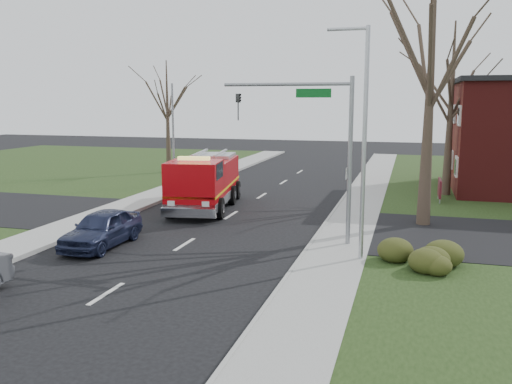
# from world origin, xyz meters

# --- Properties ---
(ground) EXTENTS (120.00, 120.00, 0.00)m
(ground) POSITION_xyz_m (0.00, 0.00, 0.00)
(ground) COLOR black
(ground) RESTS_ON ground
(sidewalk_right) EXTENTS (2.40, 80.00, 0.15)m
(sidewalk_right) POSITION_xyz_m (6.20, 0.00, 0.07)
(sidewalk_right) COLOR gray
(sidewalk_right) RESTS_ON ground
(sidewalk_left) EXTENTS (2.40, 80.00, 0.15)m
(sidewalk_left) POSITION_xyz_m (-6.20, 0.00, 0.07)
(sidewalk_left) COLOR gray
(sidewalk_left) RESTS_ON ground
(health_center_sign) EXTENTS (0.12, 2.00, 1.40)m
(health_center_sign) POSITION_xyz_m (10.50, 12.50, 0.88)
(health_center_sign) COLOR #53131D
(health_center_sign) RESTS_ON ground
(hedge_corner) EXTENTS (2.80, 2.00, 0.90)m
(hedge_corner) POSITION_xyz_m (9.00, -1.00, 0.58)
(hedge_corner) COLOR #303714
(hedge_corner) RESTS_ON lawn_right
(bare_tree_near) EXTENTS (6.00, 6.00, 12.00)m
(bare_tree_near) POSITION_xyz_m (9.50, 6.00, 7.41)
(bare_tree_near) COLOR #3A2E22
(bare_tree_near) RESTS_ON ground
(bare_tree_far) EXTENTS (5.25, 5.25, 10.50)m
(bare_tree_far) POSITION_xyz_m (11.00, 15.00, 6.49)
(bare_tree_far) COLOR #3A2E22
(bare_tree_far) RESTS_ON ground
(bare_tree_left) EXTENTS (4.50, 4.50, 9.00)m
(bare_tree_left) POSITION_xyz_m (-10.00, 20.00, 5.56)
(bare_tree_left) COLOR #3A2E22
(bare_tree_left) RESTS_ON ground
(traffic_signal_mast) EXTENTS (5.29, 0.18, 6.80)m
(traffic_signal_mast) POSITION_xyz_m (5.21, 1.50, 4.71)
(traffic_signal_mast) COLOR gray
(traffic_signal_mast) RESTS_ON ground
(streetlight_pole) EXTENTS (1.48, 0.16, 8.40)m
(streetlight_pole) POSITION_xyz_m (7.14, -0.50, 4.55)
(streetlight_pole) COLOR #B7BABF
(streetlight_pole) RESTS_ON ground
(utility_pole_far) EXTENTS (0.14, 0.14, 7.00)m
(utility_pole_far) POSITION_xyz_m (-6.80, 14.00, 3.50)
(utility_pole_far) COLOR gray
(utility_pole_far) RESTS_ON ground
(fire_engine) EXTENTS (3.99, 8.06, 3.12)m
(fire_engine) POSITION_xyz_m (-1.94, 7.30, 1.41)
(fire_engine) COLOR #B3080D
(fire_engine) RESTS_ON ground
(parked_car_maroon) EXTENTS (1.79, 4.39, 1.49)m
(parked_car_maroon) POSITION_xyz_m (-3.11, -1.16, 0.75)
(parked_car_maroon) COLOR #1C223E
(parked_car_maroon) RESTS_ON ground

